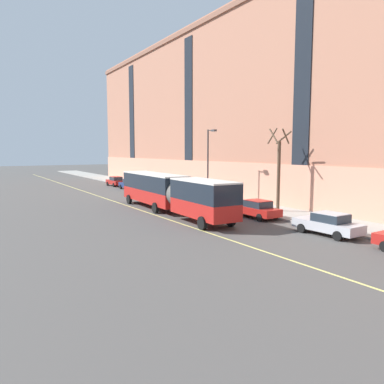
{
  "coord_description": "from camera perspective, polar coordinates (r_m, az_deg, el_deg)",
  "views": [
    {
      "loc": [
        -15.99,
        -25.07,
        5.76
      ],
      "look_at": [
        2.67,
        5.41,
        1.8
      ],
      "focal_mm": 35.0,
      "sensor_mm": 36.0,
      "label": 1
    }
  ],
  "objects": [
    {
      "name": "fire_hydrant",
      "position": [
        48.39,
        -3.1,
        0.06
      ],
      "size": [
        0.42,
        0.24,
        0.72
      ],
      "color": "red",
      "rests_on": "sidewalk"
    },
    {
      "name": "street_tree_mid_block",
      "position": [
        35.58,
        13.05,
        3.46
      ],
      "size": [
        1.98,
        1.85,
        7.74
      ],
      "color": "brown",
      "rests_on": "sidewalk"
    },
    {
      "name": "parked_car_black_6",
      "position": [
        41.75,
        -1.02,
        -0.53
      ],
      "size": [
        2.05,
        4.45,
        1.56
      ],
      "color": "black",
      "rests_on": "ground"
    },
    {
      "name": "parked_car_silver_2",
      "position": [
        27.27,
        20.03,
        -4.58
      ],
      "size": [
        2.13,
        4.76,
        1.56
      ],
      "color": "#B7B7BC",
      "rests_on": "ground"
    },
    {
      "name": "street_lamp",
      "position": [
        40.96,
        2.61,
        5.11
      ],
      "size": [
        0.36,
        1.48,
        7.89
      ],
      "color": "#2D2D30",
      "rests_on": "sidewalk"
    },
    {
      "name": "sidewalk",
      "position": [
        37.95,
        9.98,
        -2.39
      ],
      "size": [
        5.1,
        160.0,
        0.15
      ],
      "primitive_type": "cube",
      "color": "#9E9B93",
      "rests_on": "ground"
    },
    {
      "name": "apartment_facade",
      "position": [
        42.16,
        22.09,
        13.59
      ],
      "size": [
        15.2,
        110.0,
        22.89
      ],
      "color": "#B2755B",
      "rests_on": "ground"
    },
    {
      "name": "parked_car_navy_8",
      "position": [
        56.65,
        -9.49,
        1.19
      ],
      "size": [
        2.0,
        4.4,
        1.56
      ],
      "color": "navy",
      "rests_on": "ground"
    },
    {
      "name": "parked_car_red_5",
      "position": [
        32.58,
        9.8,
        -2.56
      ],
      "size": [
        1.96,
        4.62,
        1.56
      ],
      "color": "#B21E19",
      "rests_on": "ground"
    },
    {
      "name": "lane_centerline",
      "position": [
        32.11,
        -4.13,
        -4.02
      ],
      "size": [
        0.16,
        140.0,
        0.01
      ],
      "primitive_type": "cube",
      "color": "#E0D66B",
      "rests_on": "ground"
    },
    {
      "name": "ground_plane",
      "position": [
        30.29,
        1.04,
        -4.64
      ],
      "size": [
        260.0,
        260.0,
        0.0
      ],
      "primitive_type": "plane",
      "color": "#4C4947"
    },
    {
      "name": "city_bus",
      "position": [
        34.51,
        -3.31,
        0.11
      ],
      "size": [
        3.4,
        18.76,
        3.48
      ],
      "color": "red",
      "rests_on": "ground"
    },
    {
      "name": "parked_car_silver_7",
      "position": [
        50.76,
        -6.73,
        0.65
      ],
      "size": [
        2.06,
        4.32,
        1.56
      ],
      "color": "#B7B7BC",
      "rests_on": "ground"
    },
    {
      "name": "parked_car_red_4",
      "position": [
        62.29,
        -11.56,
        1.61
      ],
      "size": [
        1.94,
        4.62,
        1.56
      ],
      "color": "#B21E19",
      "rests_on": "ground"
    }
  ]
}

